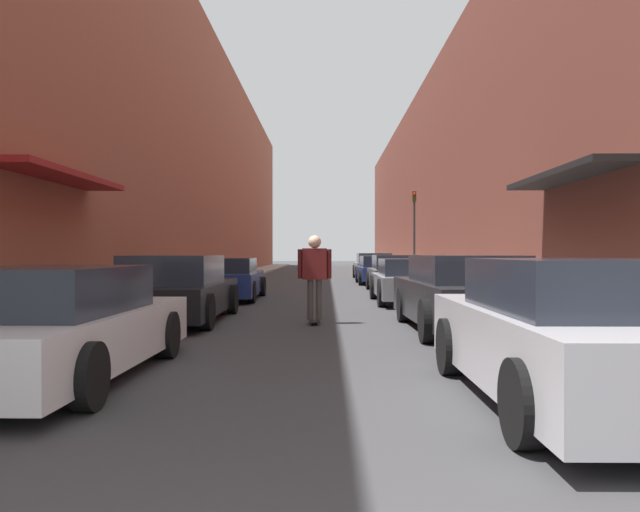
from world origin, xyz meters
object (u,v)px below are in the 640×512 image
(parked_car_left_1, at_px, (177,290))
(parked_car_right_3, at_px, (396,274))
(parked_car_right_4, at_px, (379,270))
(parked_car_right_2, at_px, (412,281))
(traffic_light, at_px, (414,226))
(parked_car_right_5, at_px, (373,266))
(skateboarder, at_px, (315,269))
(parked_car_left_2, at_px, (225,279))
(parked_car_right_0, at_px, (576,334))
(parked_car_right_1, at_px, (463,294))
(parked_car_left_0, at_px, (51,326))

(parked_car_left_1, bearing_deg, parked_car_right_3, 60.22)
(parked_car_left_1, xyz_separation_m, parked_car_right_4, (5.22, 14.69, -0.03))
(parked_car_right_2, height_order, traffic_light, traffic_light)
(parked_car_left_1, height_order, traffic_light, traffic_light)
(parked_car_right_5, height_order, traffic_light, traffic_light)
(parked_car_right_4, bearing_deg, traffic_light, 9.28)
(skateboarder, bearing_deg, parked_car_right_3, 74.88)
(parked_car_left_1, height_order, parked_car_left_2, parked_car_left_1)
(parked_car_right_0, bearing_deg, traffic_light, 85.75)
(parked_car_right_0, xyz_separation_m, parked_car_right_5, (0.21, 26.57, 0.02))
(parked_car_right_0, xyz_separation_m, parked_car_right_2, (0.09, 11.23, -0.04))
(parked_car_right_1, distance_m, skateboarder, 2.84)
(skateboarder, distance_m, traffic_light, 15.93)
(parked_car_left_2, xyz_separation_m, parked_car_right_2, (5.26, -1.18, 0.01))
(parked_car_left_2, height_order, parked_car_right_3, parked_car_right_3)
(skateboarder, bearing_deg, parked_car_left_2, 113.90)
(parked_car_right_2, bearing_deg, parked_car_right_4, 90.32)
(parked_car_left_2, bearing_deg, parked_car_right_1, -54.06)
(parked_car_right_4, height_order, parked_car_right_5, parked_car_right_5)
(parked_car_right_2, bearing_deg, parked_car_left_2, 167.31)
(parked_car_right_0, bearing_deg, parked_car_right_2, 89.53)
(parked_car_right_0, distance_m, parked_car_right_2, 11.23)
(parked_car_left_0, distance_m, parked_car_right_5, 26.13)
(parked_car_right_3, relative_size, parked_car_right_5, 0.91)
(parked_car_right_3, bearing_deg, parked_car_right_2, -91.11)
(parked_car_right_3, relative_size, skateboarder, 2.37)
(parked_car_left_0, relative_size, parked_car_right_2, 1.00)
(parked_car_left_1, xyz_separation_m, parked_car_left_2, (0.02, 5.74, -0.04))
(parked_car_right_0, bearing_deg, parked_car_left_2, 112.60)
(parked_car_right_0, bearing_deg, parked_car_right_1, 88.75)
(parked_car_right_1, relative_size, parked_car_right_5, 1.07)
(parked_car_left_0, height_order, parked_car_right_4, parked_car_right_4)
(parked_car_right_3, bearing_deg, parked_car_right_1, -90.40)
(parked_car_right_0, relative_size, skateboarder, 2.50)
(parked_car_right_4, xyz_separation_m, traffic_light, (1.57, 0.26, 1.91))
(parked_car_left_2, height_order, traffic_light, traffic_light)
(parked_car_right_2, xyz_separation_m, parked_car_right_3, (0.09, 4.84, 0.03))
(parked_car_left_1, bearing_deg, parked_car_right_2, 40.78)
(parked_car_right_2, bearing_deg, parked_car_right_1, -89.83)
(parked_car_right_0, xyz_separation_m, parked_car_right_4, (0.04, 21.37, -0.04))
(parked_car_left_2, relative_size, parked_car_right_4, 1.09)
(parked_car_right_3, bearing_deg, parked_car_left_0, -109.54)
(parked_car_right_4, bearing_deg, parked_car_right_1, -89.73)
(parked_car_right_4, distance_m, traffic_light, 2.49)
(parked_car_right_0, height_order, parked_car_right_5, parked_car_right_5)
(parked_car_left_0, bearing_deg, parked_car_right_4, 75.68)
(parked_car_left_2, distance_m, parked_car_right_1, 8.99)
(parked_car_left_2, xyz_separation_m, parked_car_right_4, (5.20, 8.95, 0.01))
(parked_car_left_1, height_order, parked_car_right_5, parked_car_right_5)
(parked_car_right_5, bearing_deg, parked_car_right_3, -90.10)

